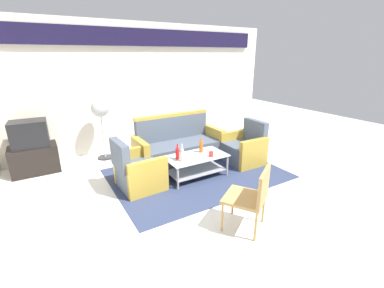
# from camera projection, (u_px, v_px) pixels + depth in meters

# --- Properties ---
(ground_plane) EXTENTS (14.00, 14.00, 0.00)m
(ground_plane) POSITION_uv_depth(u_px,v_px,m) (227.00, 195.00, 4.13)
(ground_plane) COLOR white
(wall_back) EXTENTS (6.52, 0.19, 2.80)m
(wall_back) POSITION_uv_depth(u_px,v_px,m) (149.00, 83.00, 6.13)
(wall_back) COLOR silver
(wall_back) RESTS_ON ground
(rug) EXTENTS (3.06, 2.18, 0.01)m
(rug) POSITION_uv_depth(u_px,v_px,m) (197.00, 173.00, 4.88)
(rug) COLOR #2D3856
(rug) RESTS_ON ground
(couch) EXTENTS (1.80, 0.75, 0.96)m
(couch) POSITION_uv_depth(u_px,v_px,m) (179.00, 147.00, 5.34)
(couch) COLOR #4C5666
(couch) RESTS_ON rug
(armchair_left) EXTENTS (0.73, 0.79, 0.85)m
(armchair_left) POSITION_uv_depth(u_px,v_px,m) (138.00, 172.00, 4.30)
(armchair_left) COLOR #4C5666
(armchair_left) RESTS_ON rug
(armchair_right) EXTENTS (0.71, 0.77, 0.85)m
(armchair_right) POSITION_uv_depth(u_px,v_px,m) (244.00, 149.00, 5.32)
(armchair_right) COLOR #4C5666
(armchair_right) RESTS_ON rug
(coffee_table) EXTENTS (1.10, 0.60, 0.40)m
(coffee_table) POSITION_uv_depth(u_px,v_px,m) (196.00, 163.00, 4.68)
(coffee_table) COLOR silver
(coffee_table) RESTS_ON rug
(bottle_red) EXTENTS (0.07, 0.07, 0.28)m
(bottle_red) POSITION_uv_depth(u_px,v_px,m) (178.00, 153.00, 4.46)
(bottle_red) COLOR red
(bottle_red) RESTS_ON coffee_table
(bottle_clear) EXTENTS (0.06, 0.06, 0.31)m
(bottle_clear) POSITION_uv_depth(u_px,v_px,m) (182.00, 155.00, 4.36)
(bottle_clear) COLOR silver
(bottle_clear) RESTS_ON coffee_table
(bottle_orange) EXTENTS (0.07, 0.07, 0.28)m
(bottle_orange) POSITION_uv_depth(u_px,v_px,m) (201.00, 147.00, 4.78)
(bottle_orange) COLOR #D85919
(bottle_orange) RESTS_ON coffee_table
(cup) EXTENTS (0.08, 0.08, 0.10)m
(cup) POSITION_uv_depth(u_px,v_px,m) (211.00, 154.00, 4.59)
(cup) COLOR red
(cup) RESTS_ON coffee_table
(tv_stand) EXTENTS (0.80, 0.50, 0.52)m
(tv_stand) POSITION_uv_depth(u_px,v_px,m) (35.00, 159.00, 4.88)
(tv_stand) COLOR black
(tv_stand) RESTS_ON ground
(television) EXTENTS (0.62, 0.48, 0.48)m
(television) POSITION_uv_depth(u_px,v_px,m) (29.00, 134.00, 4.71)
(television) COLOR black
(television) RESTS_ON tv_stand
(pedestal_fan) EXTENTS (0.36, 0.36, 1.27)m
(pedestal_fan) POSITION_uv_depth(u_px,v_px,m) (100.00, 112.00, 5.30)
(pedestal_fan) COLOR #2D2D33
(pedestal_fan) RESTS_ON ground
(wicker_chair) EXTENTS (0.66, 0.66, 0.84)m
(wicker_chair) POSITION_uv_depth(u_px,v_px,m) (252.00, 194.00, 3.20)
(wicker_chair) COLOR #AD844C
(wicker_chair) RESTS_ON ground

